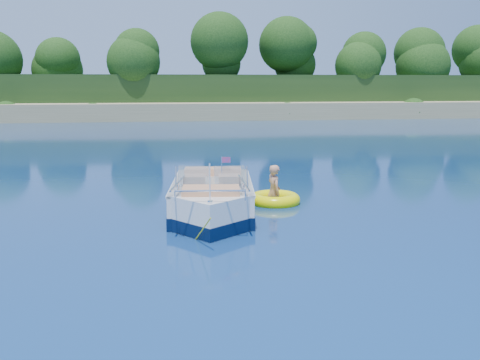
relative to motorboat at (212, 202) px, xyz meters
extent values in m
plane|color=#0A1D4B|center=(0.55, -0.85, -0.36)|extent=(160.00, 160.00, 0.00)
cube|color=#958357|center=(0.55, 37.15, 0.14)|extent=(170.00, 8.00, 2.00)
cube|color=#173214|center=(0.55, 64.15, 0.64)|extent=(170.00, 56.00, 6.00)
cylinder|color=#311C10|center=(0.55, 41.15, 2.94)|extent=(0.44, 0.44, 3.60)
sphere|color=black|center=(0.55, 41.15, 6.36)|extent=(5.94, 5.94, 5.94)
cylinder|color=#311C10|center=(20.55, 39.15, 2.44)|extent=(0.44, 0.44, 2.60)
sphere|color=black|center=(20.55, 39.15, 4.91)|extent=(4.29, 4.29, 4.29)
cube|color=white|center=(0.04, 0.37, -0.06)|extent=(2.34, 3.85, 1.02)
cube|color=white|center=(-0.15, -1.35, -0.06)|extent=(1.92, 1.92, 1.02)
cube|color=black|center=(0.04, 0.37, -0.20)|extent=(2.37, 3.89, 0.29)
cube|color=black|center=(-0.15, -1.35, -0.20)|extent=(1.96, 1.96, 0.29)
cube|color=tan|center=(0.08, 0.66, 0.22)|extent=(1.83, 2.72, 0.10)
cube|color=white|center=(0.04, 0.37, 0.42)|extent=(2.38, 3.86, 0.06)
cube|color=black|center=(0.27, 2.36, -0.02)|extent=(0.57, 0.40, 0.87)
cube|color=#8C9EA5|center=(-0.47, -0.26, 0.70)|extent=(0.79, 0.44, 0.47)
cube|color=#8C9EA5|center=(0.40, -0.35, 0.70)|extent=(0.76, 0.27, 0.47)
cube|color=tan|center=(-0.42, 0.18, 0.45)|extent=(0.59, 0.59, 0.39)
cube|color=tan|center=(0.45, 0.08, 0.45)|extent=(0.59, 0.59, 0.39)
cube|color=tan|center=(0.15, 1.33, 0.45)|extent=(1.56, 0.70, 0.37)
cube|color=tan|center=(-0.13, -1.17, 0.43)|extent=(1.35, 0.87, 0.33)
cylinder|color=white|center=(-0.24, -2.08, 0.86)|extent=(0.03, 0.03, 0.82)
cube|color=red|center=(0.31, -0.34, 1.08)|extent=(0.21, 0.04, 0.14)
cube|color=silver|center=(-0.24, -2.13, 0.48)|extent=(0.10, 0.07, 0.05)
cylinder|color=yellow|center=(-0.43, -2.45, -0.02)|extent=(0.27, 1.02, 0.74)
torus|color=#FFF903|center=(1.83, 1.16, -0.26)|extent=(1.82, 1.82, 0.37)
torus|color=#AF1708|center=(1.83, 1.16, -0.25)|extent=(1.50, 1.50, 0.12)
imported|color=tan|center=(1.81, 1.24, -0.36)|extent=(0.55, 0.90, 1.64)
camera|label=1|loc=(-1.20, -12.85, 2.89)|focal=40.00mm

